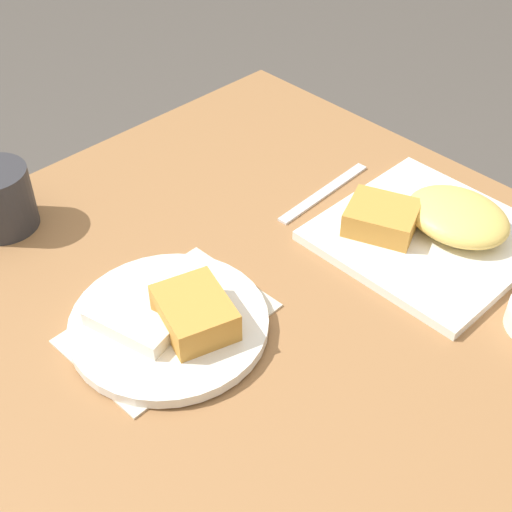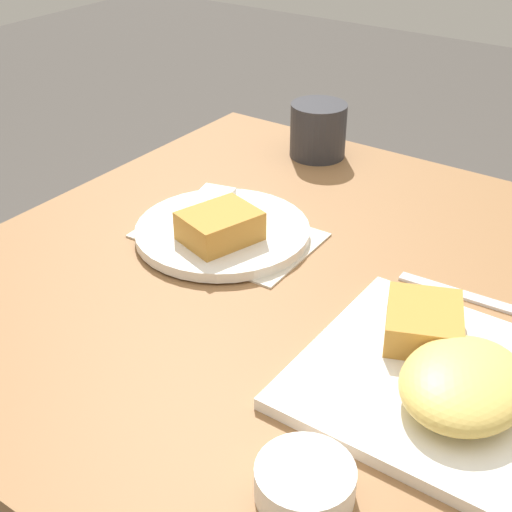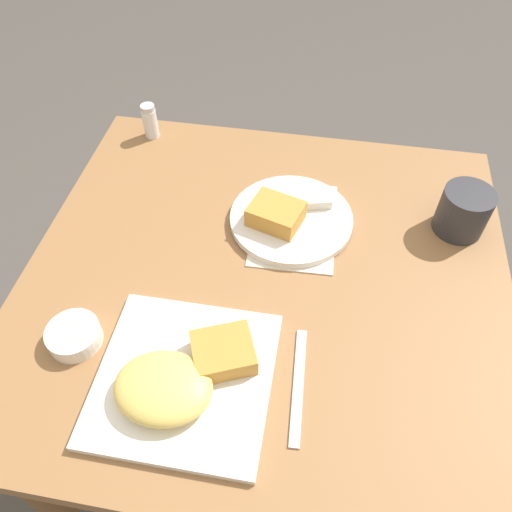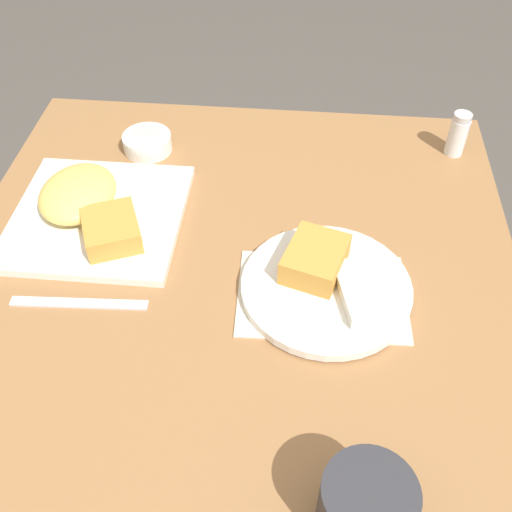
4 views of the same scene
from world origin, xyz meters
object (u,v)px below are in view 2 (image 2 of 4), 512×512
at_px(butter_knife, 476,299).
at_px(sauce_ramekin, 305,481).
at_px(coffee_mug, 318,130).
at_px(plate_square_near, 444,374).
at_px(plate_oval_far, 221,228).

bearing_deg(butter_knife, sauce_ramekin, 84.36).
height_order(butter_knife, coffee_mug, coffee_mug).
relative_size(plate_square_near, plate_oval_far, 1.10).
xyz_separation_m(plate_square_near, plate_oval_far, (0.12, 0.37, -0.00)).
height_order(plate_square_near, sauce_ramekin, plate_square_near).
bearing_deg(sauce_ramekin, plate_oval_far, 46.56).
height_order(plate_oval_far, sauce_ramekin, plate_oval_far).
relative_size(plate_oval_far, butter_knife, 1.24).
relative_size(plate_oval_far, sauce_ramekin, 2.78).
bearing_deg(plate_oval_far, sauce_ramekin, -133.44).
height_order(sauce_ramekin, butter_knife, sauce_ramekin).
relative_size(plate_oval_far, coffee_mug, 2.53).
xyz_separation_m(sauce_ramekin, butter_knife, (0.37, -0.02, -0.01)).
distance_m(plate_oval_far, butter_knife, 0.35).
height_order(plate_oval_far, coffee_mug, coffee_mug).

